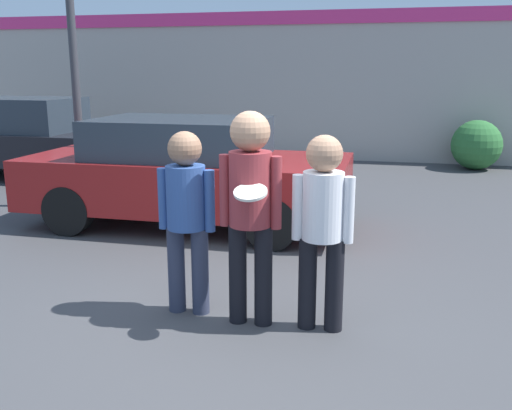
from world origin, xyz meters
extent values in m
plane|color=#3F3F42|center=(0.00, 0.00, 0.00)|extent=(56.00, 56.00, 0.00)
cube|color=#B2A89E|center=(0.00, 9.21, 1.69)|extent=(24.00, 0.18, 3.39)
cube|color=#E0337A|center=(0.00, 9.10, 3.24)|extent=(24.00, 0.04, 0.30)
cylinder|color=#2D3347|center=(-0.52, 0.13, 0.38)|extent=(0.15, 0.15, 0.77)
cylinder|color=#2D3347|center=(-0.30, 0.13, 0.38)|extent=(0.15, 0.15, 0.77)
cylinder|color=#2D4C8C|center=(-0.41, 0.13, 1.04)|extent=(0.34, 0.34, 0.54)
cylinder|color=#2D4C8C|center=(-0.62, 0.13, 1.02)|extent=(0.09, 0.09, 0.53)
cylinder|color=#2D4C8C|center=(-0.21, 0.13, 1.02)|extent=(0.09, 0.09, 0.53)
sphere|color=#8C664C|center=(-0.41, 0.13, 1.46)|extent=(0.29, 0.29, 0.29)
cylinder|color=black|center=(0.06, 0.03, 0.43)|extent=(0.15, 0.15, 0.86)
cylinder|color=black|center=(0.28, 0.03, 0.43)|extent=(0.15, 0.15, 0.86)
cylinder|color=maroon|center=(0.17, 0.03, 1.16)|extent=(0.34, 0.34, 0.61)
cylinder|color=maroon|center=(-0.04, 0.03, 1.14)|extent=(0.09, 0.09, 0.59)
cylinder|color=maroon|center=(0.38, 0.03, 1.14)|extent=(0.09, 0.09, 0.59)
sphere|color=tan|center=(0.17, 0.03, 1.62)|extent=(0.32, 0.32, 0.32)
cylinder|color=silver|center=(0.23, -0.22, 1.19)|extent=(0.26, 0.25, 0.10)
cylinder|color=black|center=(0.65, 0.06, 0.39)|extent=(0.15, 0.15, 0.77)
cylinder|color=black|center=(0.87, 0.06, 0.39)|extent=(0.15, 0.15, 0.77)
cylinder|color=silver|center=(0.76, 0.06, 1.05)|extent=(0.32, 0.32, 0.55)
cylinder|color=silver|center=(0.55, 0.06, 1.02)|extent=(0.09, 0.09, 0.53)
cylinder|color=silver|center=(0.96, 0.06, 1.02)|extent=(0.09, 0.09, 0.53)
sphere|color=tan|center=(0.76, 0.06, 1.46)|extent=(0.29, 0.29, 0.29)
cube|color=maroon|center=(-1.41, 2.87, 0.61)|extent=(4.32, 1.83, 0.67)
cube|color=#28333D|center=(-1.50, 2.87, 1.20)|extent=(2.25, 1.58, 0.51)
cylinder|color=black|center=(-0.07, 3.69, 0.32)|extent=(0.65, 0.22, 0.65)
cylinder|color=black|center=(-0.07, 2.05, 0.32)|extent=(0.65, 0.22, 0.65)
cylinder|color=black|center=(-2.75, 3.69, 0.32)|extent=(0.65, 0.22, 0.65)
cylinder|color=black|center=(-2.75, 2.05, 0.32)|extent=(0.65, 0.22, 0.65)
cube|color=black|center=(-5.87, 5.59, 0.60)|extent=(4.59, 1.76, 0.61)
cube|color=#28333D|center=(-5.96, 5.59, 1.23)|extent=(2.39, 1.52, 0.65)
cylinder|color=black|center=(-4.44, 6.37, 0.35)|extent=(0.70, 0.22, 0.70)
cylinder|color=black|center=(-4.44, 4.81, 0.35)|extent=(0.70, 0.22, 0.70)
cylinder|color=#38383D|center=(-3.36, 3.47, 2.73)|extent=(0.12, 0.12, 5.45)
sphere|color=#2D6B33|center=(3.03, 8.49, 0.53)|extent=(1.05, 1.05, 1.05)
camera|label=1|loc=(1.25, -4.32, 2.10)|focal=40.00mm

